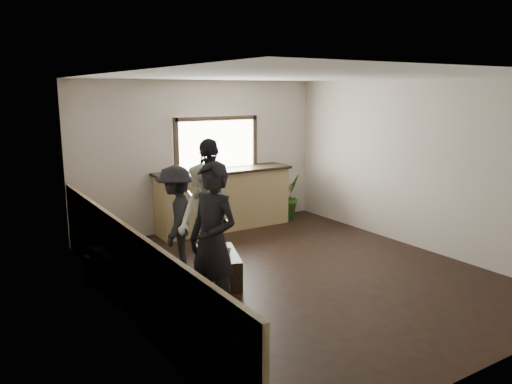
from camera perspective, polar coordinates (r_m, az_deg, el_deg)
ground at (r=7.36m, az=4.52°, el=-9.25°), size 5.00×6.00×0.01m
room_shell at (r=6.57m, az=-0.43°, el=1.54°), size 5.01×6.01×2.80m
bar_counter at (r=9.53m, az=-3.72°, el=-0.41°), size 2.70×0.68×2.13m
sofa at (r=6.55m, az=-12.56°, el=-9.42°), size 1.08×2.11×0.59m
coffee_table at (r=6.99m, az=-4.34°, el=-8.59°), size 0.80×1.05×0.42m
cup_a at (r=7.03m, az=-5.32°, el=-6.30°), size 0.15×0.15×0.09m
cup_b at (r=6.85m, az=-3.23°, el=-6.79°), size 0.11×0.11×0.08m
potted_plant at (r=10.33m, az=3.85°, el=-0.48°), size 0.58×0.50×0.93m
person_a at (r=5.74m, az=-4.93°, el=-5.66°), size 0.63×0.77×1.83m
person_b at (r=6.79m, az=-6.04°, el=-3.75°), size 0.70×0.86×1.65m
person_c at (r=7.42m, az=-9.09°, el=-2.92°), size 1.00×1.15×1.55m
person_d at (r=7.89m, az=-5.25°, el=-0.70°), size 1.08×1.14×1.89m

